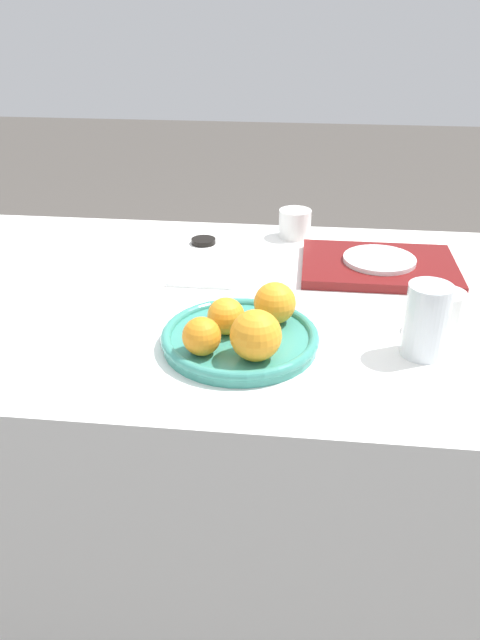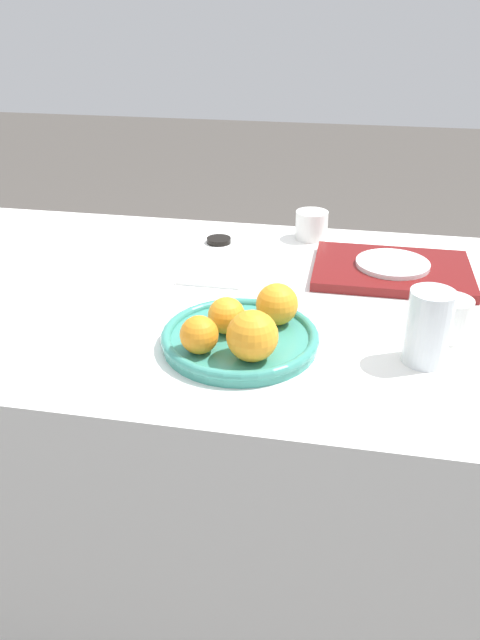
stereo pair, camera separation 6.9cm
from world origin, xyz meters
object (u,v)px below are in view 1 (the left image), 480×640
orange_3 (202,336)px  napkin (204,273)px  orange_2 (256,335)px  water_glass (426,320)px  side_plate (379,260)px  cup_0 (295,224)px  cup_1 (444,311)px  soy_dish (203,241)px  serving_tray (379,266)px  fruit_platter (240,338)px  orange_1 (275,303)px  orange_0 (226,316)px

orange_3 → napkin: bearing=99.0°
orange_2 → orange_3: orange_2 is taller
water_glass → napkin: size_ratio=0.89×
orange_3 → water_glass: bearing=11.4°
side_plate → napkin: (-0.37, -0.07, -0.02)m
water_glass → cup_0: 0.59m
water_glass → cup_1: 0.10m
soy_dish → serving_tray: bearing=-16.1°
cup_1 → serving_tray: bearing=108.9°
fruit_platter → orange_3: size_ratio=4.30×
orange_1 → orange_3: orange_1 is taller
serving_tray → cup_0: 0.27m
water_glass → napkin: bearing=145.8°
orange_0 → serving_tray: (0.29, 0.35, -0.04)m
side_plate → cup_0: cup_0 is taller
orange_1 → cup_1: bearing=7.6°
fruit_platter → water_glass: size_ratio=2.15×
orange_2 → cup_1: bearing=27.6°
orange_1 → cup_1: (0.30, 0.04, -0.02)m
water_glass → soy_dish: size_ratio=2.15×
orange_1 → soy_dish: (-0.20, 0.42, -0.05)m
napkin → serving_tray: bearing=10.2°
orange_3 → soy_dish: 0.55m
napkin → orange_2: bearing=-68.3°
fruit_platter → serving_tray: 0.45m
cup_1 → orange_0: bearing=-166.8°
orange_1 → side_plate: bearing=55.4°
orange_3 → napkin: size_ratio=0.44×
serving_tray → napkin: serving_tray is taller
orange_0 → water_glass: water_glass is taller
orange_1 → water_glass: water_glass is taller
serving_tray → cup_0: size_ratio=4.20×
serving_tray → side_plate: 0.02m
orange_2 → side_plate: 0.49m
cup_0 → soy_dish: (-0.22, -0.07, -0.03)m
serving_tray → orange_0: bearing=-129.4°
fruit_platter → orange_2: size_ratio=3.27×
orange_3 → water_glass: 0.37m
cup_0 → cup_1: (0.28, -0.45, 0.00)m
cup_0 → soy_dish: bearing=-161.6°
orange_2 → side_plate: bearing=61.8°
serving_tray → soy_dish: serving_tray is taller
orange_1 → serving_tray: size_ratio=0.22×
orange_0 → serving_tray: size_ratio=0.19×
water_glass → side_plate: (-0.04, 0.35, -0.04)m
serving_tray → side_plate: (0.00, 0.00, 0.02)m
orange_1 → cup_0: size_ratio=0.94×
side_plate → cup_1: size_ratio=2.10×
serving_tray → soy_dish: 0.42m
water_glass → napkin: (-0.42, 0.28, -0.06)m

